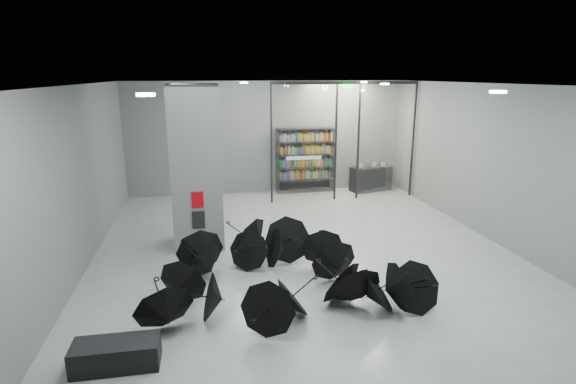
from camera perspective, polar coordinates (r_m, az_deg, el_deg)
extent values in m
plane|color=gray|center=(10.31, 3.24, -9.56)|extent=(14.00, 14.00, 0.00)
cube|color=slate|center=(9.41, 3.59, 13.25)|extent=(10.00, 14.00, 0.02)
cube|color=slate|center=(16.44, -2.56, 6.85)|extent=(10.00, 0.02, 4.00)
cube|color=slate|center=(9.76, -26.38, -0.08)|extent=(0.02, 14.00, 4.00)
cube|color=slate|center=(11.90, 27.48, 2.20)|extent=(0.02, 14.00, 4.00)
cube|color=slate|center=(11.34, -11.48, 3.04)|extent=(1.20, 1.20, 4.00)
cube|color=#A50A07|center=(10.89, -11.33, -0.96)|extent=(0.28, 0.04, 0.38)
cube|color=black|center=(11.03, -11.20, -3.46)|extent=(0.30, 0.03, 0.42)
cube|color=#0CE533|center=(15.18, 7.56, 12.99)|extent=(0.30, 0.06, 0.15)
cube|color=silver|center=(15.15, 2.02, 6.19)|extent=(2.20, 0.02, 3.95)
cube|color=silver|center=(16.04, 12.24, 6.34)|extent=(2.00, 0.02, 3.95)
cube|color=black|center=(14.95, -2.12, 6.08)|extent=(0.06, 0.06, 4.00)
cube|color=black|center=(15.43, 6.03, 6.28)|extent=(0.06, 0.06, 4.00)
cube|color=black|center=(15.68, 8.85, 6.31)|extent=(0.06, 0.06, 4.00)
cube|color=black|center=(16.45, 15.48, 6.35)|extent=(0.06, 0.06, 4.00)
cube|color=black|center=(15.36, 7.34, 13.50)|extent=(5.00, 0.08, 0.10)
cube|color=black|center=(7.56, -20.83, -18.57)|extent=(1.26, 0.54, 0.40)
cube|color=black|center=(17.11, 10.38, 1.66)|extent=(1.61, 0.93, 0.90)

